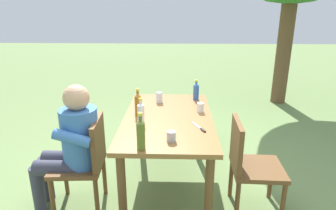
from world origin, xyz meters
name	(u,v)px	position (x,y,z in m)	size (l,w,h in m)	color
ground_plane	(168,186)	(0.00, 0.00, 0.00)	(24.00, 24.00, 0.00)	#6B844C
dining_table	(168,127)	(0.00, 0.00, 0.67)	(1.50, 0.85, 0.78)	olive
chair_near_right	(86,159)	(0.33, -0.72, 0.49)	(0.47, 0.47, 0.87)	brown
chair_far_right	(249,162)	(0.34, 0.72, 0.49)	(0.45, 0.45, 0.87)	brown
person_in_white_shirt	(72,143)	(0.34, -0.83, 0.66)	(0.47, 0.62, 1.18)	#3D70B2
bottle_amber	(138,104)	(-0.03, -0.29, 0.89)	(0.06, 0.06, 0.27)	#996019
bottle_blue	(196,91)	(-0.55, 0.30, 0.88)	(0.06, 0.06, 0.23)	#2D56A3
bottle_olive	(141,134)	(0.68, -0.18, 0.90)	(0.06, 0.06, 0.29)	#566623
bottle_clear	(141,113)	(0.17, -0.24, 0.88)	(0.06, 0.06, 0.24)	white
cup_white	(200,107)	(-0.15, 0.32, 0.83)	(0.07, 0.07, 0.09)	white
cup_glass	(159,97)	(-0.44, -0.11, 0.84)	(0.07, 0.07, 0.11)	silver
cup_steel	(171,136)	(0.53, 0.04, 0.82)	(0.07, 0.07, 0.08)	#B2B7BC
table_knife	(200,128)	(0.27, 0.29, 0.78)	(0.23, 0.12, 0.01)	silver
backpack_by_near_side	(199,126)	(-1.14, 0.40, 0.21)	(0.29, 0.23, 0.43)	#2D4784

